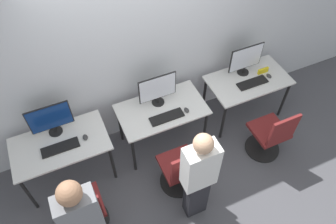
% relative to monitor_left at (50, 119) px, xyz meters
% --- Properties ---
extents(ground_plane, '(20.00, 20.00, 0.00)m').
position_rel_monitor_left_xyz_m(ground_plane, '(1.32, -0.52, -0.97)').
color(ground_plane, '#4C4C51').
extents(wall_back, '(12.00, 0.05, 2.80)m').
position_rel_monitor_left_xyz_m(wall_back, '(1.32, 0.26, 0.43)').
color(wall_back, silver).
rests_on(wall_back, ground_plane).
extents(desk_left, '(1.13, 0.65, 0.72)m').
position_rel_monitor_left_xyz_m(desk_left, '(0.00, -0.19, -0.33)').
color(desk_left, silver).
rests_on(desk_left, ground_plane).
extents(monitor_left, '(0.50, 0.17, 0.46)m').
position_rel_monitor_left_xyz_m(monitor_left, '(0.00, 0.00, 0.00)').
color(monitor_left, black).
rests_on(monitor_left, desk_left).
extents(keyboard_left, '(0.44, 0.15, 0.02)m').
position_rel_monitor_left_xyz_m(keyboard_left, '(0.00, -0.26, -0.23)').
color(keyboard_left, black).
rests_on(keyboard_left, desk_left).
extents(mouse_left, '(0.06, 0.09, 0.03)m').
position_rel_monitor_left_xyz_m(mouse_left, '(0.30, -0.24, -0.23)').
color(mouse_left, '#333333').
rests_on(mouse_left, desk_left).
extents(office_chair_left, '(0.48, 0.48, 0.90)m').
position_rel_monitor_left_xyz_m(office_chair_left, '(0.04, -0.96, -0.60)').
color(office_chair_left, black).
rests_on(office_chair_left, ground_plane).
extents(person_left, '(0.36, 0.21, 1.64)m').
position_rel_monitor_left_xyz_m(person_left, '(0.04, -1.33, -0.08)').
color(person_left, '#232328').
rests_on(person_left, ground_plane).
extents(desk_center, '(1.13, 0.65, 0.72)m').
position_rel_monitor_left_xyz_m(desk_center, '(1.32, -0.19, -0.33)').
color(desk_center, silver).
rests_on(desk_center, ground_plane).
extents(monitor_center, '(0.50, 0.17, 0.46)m').
position_rel_monitor_left_xyz_m(monitor_center, '(1.32, -0.07, 0.00)').
color(monitor_center, black).
rests_on(monitor_center, desk_center).
extents(keyboard_center, '(0.44, 0.15, 0.02)m').
position_rel_monitor_left_xyz_m(keyboard_center, '(1.32, -0.35, -0.23)').
color(keyboard_center, black).
rests_on(keyboard_center, desk_center).
extents(mouse_center, '(0.06, 0.09, 0.03)m').
position_rel_monitor_left_xyz_m(mouse_center, '(1.59, -0.35, -0.23)').
color(mouse_center, '#333333').
rests_on(mouse_center, desk_center).
extents(office_chair_center, '(0.48, 0.48, 0.90)m').
position_rel_monitor_left_xyz_m(office_chair_center, '(1.25, -0.93, -0.60)').
color(office_chair_center, black).
rests_on(office_chair_center, ground_plane).
extents(person_center, '(0.36, 0.20, 1.53)m').
position_rel_monitor_left_xyz_m(person_center, '(1.27, -1.29, -0.14)').
color(person_center, '#232328').
rests_on(person_center, ground_plane).
extents(desk_right, '(1.13, 0.65, 0.72)m').
position_rel_monitor_left_xyz_m(desk_right, '(2.64, -0.19, -0.33)').
color(desk_right, silver).
rests_on(desk_right, ground_plane).
extents(monitor_right, '(0.50, 0.17, 0.46)m').
position_rel_monitor_left_xyz_m(monitor_right, '(2.64, -0.04, 0.00)').
color(monitor_right, black).
rests_on(monitor_right, desk_right).
extents(keyboard_right, '(0.44, 0.15, 0.02)m').
position_rel_monitor_left_xyz_m(keyboard_right, '(2.64, -0.28, -0.23)').
color(keyboard_right, black).
rests_on(keyboard_right, desk_right).
extents(mouse_right, '(0.06, 0.09, 0.03)m').
position_rel_monitor_left_xyz_m(mouse_right, '(2.92, -0.26, -0.23)').
color(mouse_right, '#333333').
rests_on(mouse_right, desk_right).
extents(office_chair_right, '(0.48, 0.48, 0.90)m').
position_rel_monitor_left_xyz_m(office_chair_right, '(2.56, -0.95, -0.60)').
color(office_chair_right, black).
rests_on(office_chair_right, ground_plane).
extents(placard_right, '(0.16, 0.03, 0.08)m').
position_rel_monitor_left_xyz_m(placard_right, '(2.89, -0.16, -0.20)').
color(placard_right, yellow).
rests_on(placard_right, desk_right).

